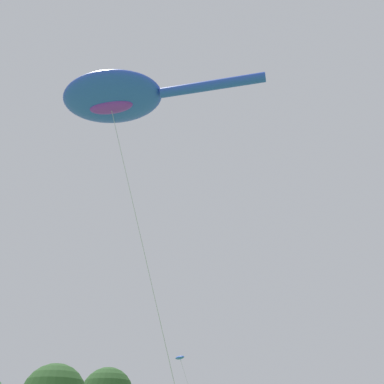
# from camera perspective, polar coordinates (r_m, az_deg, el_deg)

# --- Properties ---
(big_show_kite) EXTENTS (9.23, 8.72, 18.42)m
(big_show_kite) POSITION_cam_1_polar(r_m,az_deg,el_deg) (24.18, -9.58, 11.75)
(big_show_kite) COLOR blue
(big_show_kite) RESTS_ON ground
(small_kite_diamond_red) EXTENTS (1.11, 3.74, 7.29)m
(small_kite_diamond_red) POSITION_cam_1_polar(r_m,az_deg,el_deg) (32.47, -1.52, -20.41)
(small_kite_diamond_red) COLOR blue
(small_kite_diamond_red) RESTS_ON ground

